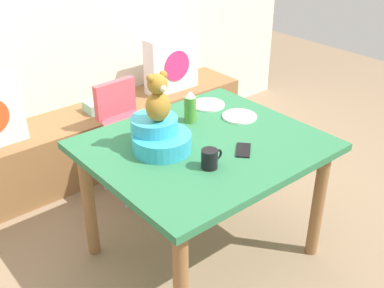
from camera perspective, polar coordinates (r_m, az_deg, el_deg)
The scene contains 13 objects.
ground_plane at distance 2.90m, azimuth 1.30°, elevation -12.80°, with size 8.00×8.00×0.00m, color #8C7256.
window_bench at distance 3.63m, azimuth -11.77°, elevation 0.38°, with size 2.60×0.44×0.46m, color olive.
pillow_floral_right at distance 3.80m, azimuth -2.51°, elevation 9.67°, with size 0.44×0.15×0.44m.
book_stack at distance 3.55m, azimuth -11.16°, elevation 4.56°, with size 0.20×0.14×0.08m, color #8BC6AE.
dining_table at distance 2.52m, azimuth 1.46°, elevation -1.90°, with size 1.17×1.01×0.74m.
highchair at distance 3.18m, azimuth -7.79°, elevation 2.34°, with size 0.34×0.46×0.79m.
infant_seat_teal at distance 2.38m, azimuth -3.97°, elevation 0.95°, with size 0.30×0.33×0.16m.
teddy_bear at distance 2.29m, azimuth -4.14°, elevation 5.50°, with size 0.13×0.12×0.25m.
ketchup_bottle at distance 2.66m, azimuth -0.20°, elevation 4.44°, with size 0.07×0.07×0.18m.
coffee_mug at distance 2.23m, azimuth 2.17°, elevation -1.78°, with size 0.12×0.08×0.09m.
dinner_plate_near at distance 2.89m, azimuth 1.98°, elevation 4.75°, with size 0.20×0.20×0.01m, color white.
dinner_plate_far at distance 2.75m, azimuth 5.75°, elevation 3.33°, with size 0.20×0.20×0.01m, color white.
cell_phone at distance 2.40m, azimuth 6.20°, elevation -0.74°, with size 0.07×0.14×0.01m, color black.
Camera 1 is at (-1.44, -1.62, 1.92)m, focal length 44.22 mm.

